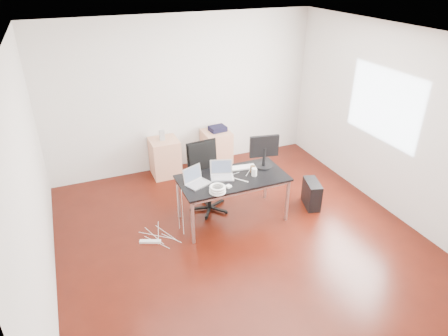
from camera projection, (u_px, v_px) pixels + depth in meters
name	position (u px, v px, depth m)	size (l,w,h in m)	color
room_shell	(243.00, 148.00, 5.19)	(5.00, 5.00, 5.00)	#340C05
desk	(233.00, 180.00, 5.90)	(1.60, 0.80, 0.73)	black
office_chair	(207.00, 174.00, 6.23)	(0.52, 0.54, 1.08)	black
filing_cabinet_left	(165.00, 157.00, 7.32)	(0.50, 0.50, 0.70)	tan
filing_cabinet_right	(216.00, 148.00, 7.67)	(0.50, 0.50, 0.70)	tan
pc_tower	(312.00, 194.00, 6.44)	(0.20, 0.45, 0.44)	black
wastebasket	(197.00, 165.00, 7.50)	(0.24, 0.24, 0.28)	black
power_strip	(150.00, 241.00, 5.68)	(0.30, 0.06, 0.04)	white
laptop_left	(196.00, 180.00, 5.70)	(0.40, 0.36, 0.23)	silver
laptop_right	(222.00, 173.00, 5.87)	(0.39, 0.34, 0.23)	silver
monitor	(264.00, 150.00, 6.06)	(0.45, 0.26, 0.51)	black
keyboard	(241.00, 168.00, 6.13)	(0.44, 0.14, 0.02)	white
cup_white	(254.00, 172.00, 5.90)	(0.08, 0.08, 0.12)	white
cup_brown	(253.00, 169.00, 6.00)	(0.08, 0.08, 0.10)	#4F341B
cable_coil	(218.00, 189.00, 5.47)	(0.24, 0.24, 0.11)	white
power_adapter	(229.00, 186.00, 5.62)	(0.07, 0.07, 0.03)	white
speaker	(162.00, 135.00, 7.12)	(0.09, 0.08, 0.18)	#9E9E9E
navy_garment	(218.00, 129.00, 7.52)	(0.30, 0.24, 0.09)	black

